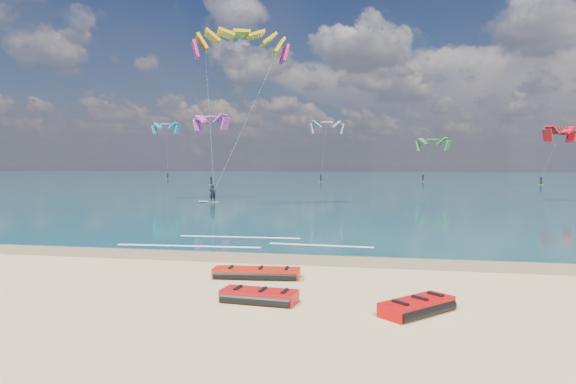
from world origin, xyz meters
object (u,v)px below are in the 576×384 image
Objects in this scene: kitesurfer_main at (227,111)px; packed_kite_mid at (259,302)px; packed_kite_left at (257,278)px; packed_kite_right at (417,313)px.

packed_kite_mid is at bearing -85.98° from kitesurfer_main.
kitesurfer_main reaches higher than packed_kite_left.
kitesurfer_main is (-14.79, 31.14, 8.40)m from packed_kite_right.
kitesurfer_main is (-9.87, 28.09, 8.40)m from packed_kite_left.
packed_kite_right reaches higher than packed_kite_mid.
packed_kite_right is at bearing -36.93° from packed_kite_left.
packed_kite_mid is 0.14× the size of kitesurfer_main.
packed_kite_left is 30.93m from kitesurfer_main.
kitesurfer_main reaches higher than packed_kite_right.
packed_kite_right is 35.48m from kitesurfer_main.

